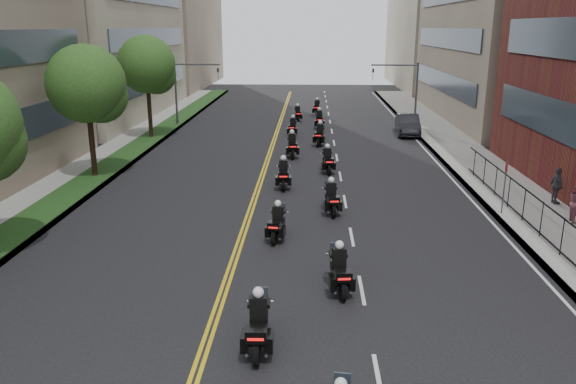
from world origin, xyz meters
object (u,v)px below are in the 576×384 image
(motorcycle_7, at_px, (327,161))
(motorcycle_10, at_px, (293,128))
(motorcycle_12, at_px, (298,114))
(parked_sedan, at_px, (408,125))
(motorcycle_6, at_px, (283,175))
(motorcycle_4, at_px, (277,224))
(motorcycle_13, at_px, (317,108))
(motorcycle_8, at_px, (292,146))
(motorcycle_2, at_px, (258,326))
(pedestrian_c, at_px, (557,186))
(motorcycle_9, at_px, (320,136))
(motorcycle_11, at_px, (319,120))
(motorcycle_3, at_px, (339,272))
(motorcycle_5, at_px, (331,199))

(motorcycle_7, height_order, motorcycle_10, same)
(motorcycle_12, bearing_deg, parked_sedan, -42.51)
(motorcycle_6, relative_size, motorcycle_12, 1.11)
(motorcycle_4, distance_m, motorcycle_13, 34.54)
(motorcycle_4, bearing_deg, motorcycle_8, 96.99)
(motorcycle_2, relative_size, motorcycle_8, 0.96)
(motorcycle_8, xyz_separation_m, pedestrian_c, (13.34, -10.40, 0.33))
(motorcycle_6, bearing_deg, motorcycle_7, 51.70)
(motorcycle_2, bearing_deg, motorcycle_13, 86.14)
(motorcycle_9, distance_m, motorcycle_12, 11.35)
(motorcycle_2, relative_size, motorcycle_11, 0.99)
(motorcycle_3, height_order, motorcycle_5, motorcycle_3)
(motorcycle_5, distance_m, motorcycle_7, 7.78)
(motorcycle_2, relative_size, motorcycle_6, 1.00)
(motorcycle_2, relative_size, motorcycle_10, 1.03)
(motorcycle_9, bearing_deg, motorcycle_11, 97.16)
(motorcycle_10, xyz_separation_m, pedestrian_c, (13.54, -17.91, 0.38))
(motorcycle_8, bearing_deg, motorcycle_3, -88.50)
(motorcycle_4, relative_size, motorcycle_10, 0.95)
(motorcycle_4, relative_size, parked_sedan, 0.45)
(motorcycle_8, bearing_deg, motorcycle_10, 86.54)
(motorcycle_9, xyz_separation_m, motorcycle_13, (-0.10, 15.05, -0.05))
(motorcycle_9, distance_m, motorcycle_13, 15.05)
(motorcycle_11, height_order, parked_sedan, motorcycle_11)
(motorcycle_3, xyz_separation_m, pedestrian_c, (11.07, 9.68, 0.38))
(motorcycle_7, xyz_separation_m, motorcycle_11, (-0.31, 15.37, 0.03))
(motorcycle_10, bearing_deg, pedestrian_c, -49.44)
(motorcycle_5, bearing_deg, motorcycle_13, 84.74)
(motorcycle_3, distance_m, motorcycle_9, 24.14)
(motorcycle_2, xyz_separation_m, parked_sedan, (9.30, 32.47, 0.11))
(motorcycle_6, xyz_separation_m, pedestrian_c, (13.56, -2.80, 0.35))
(motorcycle_9, bearing_deg, motorcycle_8, -107.97)
(motorcycle_7, relative_size, motorcycle_11, 0.95)
(motorcycle_2, distance_m, parked_sedan, 33.78)
(motorcycle_4, distance_m, motorcycle_10, 22.90)
(motorcycle_7, distance_m, motorcycle_12, 19.46)
(motorcycle_7, height_order, motorcycle_8, motorcycle_8)
(motorcycle_5, xyz_separation_m, motorcycle_10, (-2.47, 19.37, 0.00))
(motorcycle_8, bearing_deg, motorcycle_4, -95.28)
(motorcycle_2, height_order, motorcycle_12, motorcycle_2)
(motorcycle_2, bearing_deg, motorcycle_12, 88.59)
(motorcycle_7, bearing_deg, motorcycle_3, -95.69)
(motorcycle_5, xyz_separation_m, pedestrian_c, (11.07, 1.46, 0.38))
(motorcycle_13, relative_size, parked_sedan, 0.47)
(motorcycle_13, height_order, parked_sedan, motorcycle_13)
(motorcycle_11, xyz_separation_m, motorcycle_12, (-1.98, 3.95, -0.08))
(motorcycle_4, xyz_separation_m, motorcycle_5, (2.36, 3.52, 0.03))
(motorcycle_4, xyz_separation_m, motorcycle_8, (0.09, 15.38, 0.09))
(motorcycle_4, relative_size, motorcycle_7, 0.95)
(motorcycle_6, xyz_separation_m, parked_sedan, (9.41, 16.30, 0.11))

